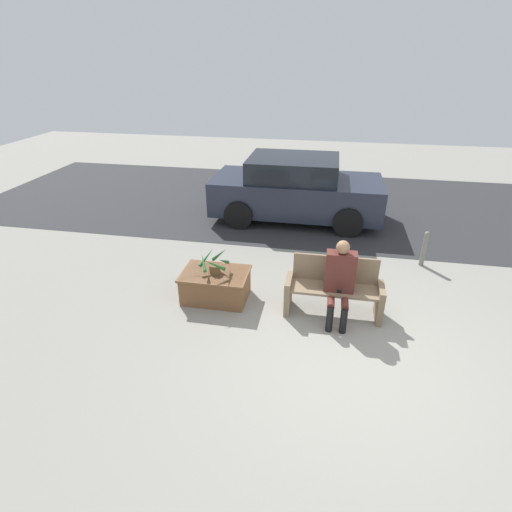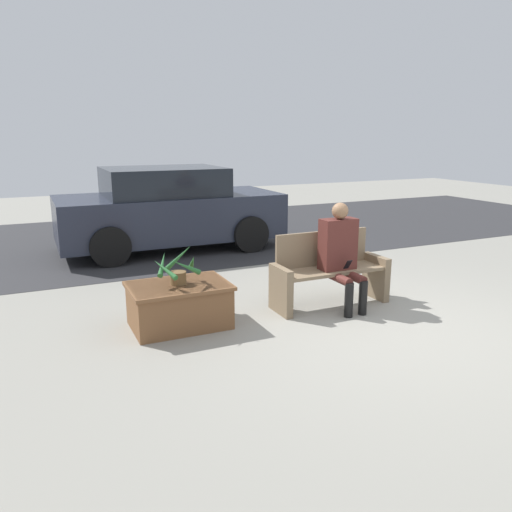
{
  "view_description": "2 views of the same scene",
  "coord_description": "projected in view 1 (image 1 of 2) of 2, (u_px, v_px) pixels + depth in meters",
  "views": [
    {
      "loc": [
        -0.45,
        -4.44,
        3.76
      ],
      "look_at": [
        -1.52,
        1.34,
        0.74
      ],
      "focal_mm": 28.0,
      "sensor_mm": 36.0,
      "label": 1
    },
    {
      "loc": [
        -3.61,
        -4.12,
        2.13
      ],
      "look_at": [
        -1.17,
        1.18,
        0.7
      ],
      "focal_mm": 35.0,
      "sensor_mm": 36.0,
      "label": 2
    }
  ],
  "objects": [
    {
      "name": "person_seated",
      "position": [
        340.0,
        278.0,
        5.99
      ],
      "size": [
        0.45,
        0.59,
        1.32
      ],
      "color": "#51231E",
      "rests_on": "ground_plane"
    },
    {
      "name": "parked_car",
      "position": [
        296.0,
        189.0,
        9.76
      ],
      "size": [
        4.06,
        1.98,
        1.54
      ],
      "color": "#232838",
      "rests_on": "ground_plane"
    },
    {
      "name": "bench",
      "position": [
        334.0,
        289.0,
        6.28
      ],
      "size": [
        1.51,
        0.48,
        0.92
      ],
      "color": "#7A664C",
      "rests_on": "ground_plane"
    },
    {
      "name": "planter_box",
      "position": [
        216.0,
        284.0,
        6.71
      ],
      "size": [
        1.11,
        0.77,
        0.5
      ],
      "color": "brown",
      "rests_on": "ground_plane"
    },
    {
      "name": "potted_plant",
      "position": [
        214.0,
        263.0,
        6.52
      ],
      "size": [
        0.5,
        0.51,
        0.43
      ],
      "color": "brown",
      "rests_on": "planter_box"
    },
    {
      "name": "road_surface",
      "position": [
        343.0,
        205.0,
        10.94
      ],
      "size": [
        20.0,
        6.0,
        0.01
      ],
      "primitive_type": "cube",
      "color": "#2D2D30",
      "rests_on": "ground_plane"
    },
    {
      "name": "ground_plane",
      "position": [
        346.0,
        356.0,
        5.53
      ],
      "size": [
        30.0,
        30.0,
        0.0
      ],
      "primitive_type": "plane",
      "color": "gray"
    },
    {
      "name": "bollard_post",
      "position": [
        424.0,
        248.0,
        7.71
      ],
      "size": [
        0.1,
        0.1,
        0.72
      ],
      "color": "slate",
      "rests_on": "ground_plane"
    }
  ]
}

